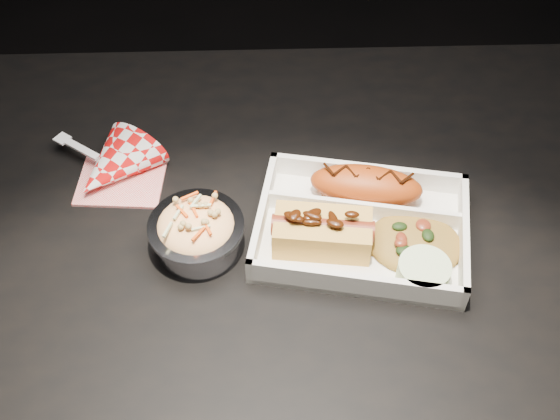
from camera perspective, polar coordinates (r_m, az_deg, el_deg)
The scene contains 8 objects.
dining_table at distance 0.92m, azimuth -0.94°, elevation -6.83°, with size 1.20×0.80×0.75m.
food_tray at distance 0.86m, azimuth 6.60°, elevation -1.62°, with size 0.28×0.22×0.04m.
fried_pastry at distance 0.88m, azimuth 7.02°, elevation 2.00°, with size 0.14×0.06×0.05m, color #A73F10.
hotdog at distance 0.82m, azimuth 3.47°, elevation -1.68°, with size 0.12×0.07×0.06m.
fried_rice_mound at distance 0.84m, azimuth 10.99°, elevation -2.20°, with size 0.11×0.09×0.03m, color olive.
cupcake_liner at distance 0.82m, azimuth 11.56°, elevation -5.05°, with size 0.06×0.06×0.03m, color beige.
foil_coleslaw_cup at distance 0.83m, azimuth -6.80°, elevation -1.68°, with size 0.11×0.11×0.07m.
napkin_fork at distance 0.94m, azimuth -13.45°, elevation 3.36°, with size 0.16×0.15×0.10m.
Camera 1 is at (-0.00, -0.51, 1.42)m, focal length 45.00 mm.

